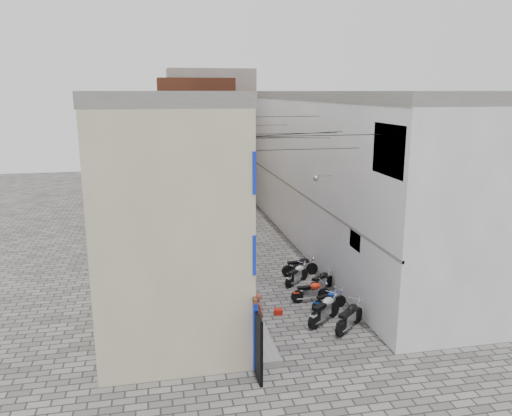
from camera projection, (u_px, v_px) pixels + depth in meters
ground at (328, 362)px, 16.96m from camera, size 90.00×90.00×0.00m
plinth at (219, 248)px, 28.93m from camera, size 0.90×26.00×0.25m
building_left at (164, 175)px, 27.31m from camera, size 5.10×27.00×9.00m
building_right at (336, 169)px, 29.30m from camera, size 5.94×26.00×9.00m
building_far_brick_left at (195, 140)px, 42.13m from camera, size 6.00×6.00×10.00m
building_far_brick_right at (249, 147)px, 45.24m from camera, size 5.00×6.00×8.00m
building_far_concrete at (211, 128)px, 48.13m from camera, size 8.00×5.00×11.00m
far_shopfront at (224, 189)px, 40.72m from camera, size 2.00×0.30×2.40m
overhead_wires at (276, 133)px, 22.62m from camera, size 5.80×13.02×1.32m
motorcycle_a at (350, 315)px, 19.17m from camera, size 1.96×1.83×1.18m
motorcycle_b at (324, 308)px, 19.75m from camera, size 2.05×1.80×1.21m
motorcycle_c at (329, 299)px, 20.93m from camera, size 1.76×0.97×0.97m
motorcycle_d at (311, 290)px, 21.73m from camera, size 1.81×0.61×1.04m
motorcycle_e at (321, 280)px, 23.00m from camera, size 1.74×1.43×1.01m
motorcycle_f at (297, 273)px, 23.78m from camera, size 1.72×1.57×1.03m
motorcycle_g at (300, 265)px, 24.81m from camera, size 1.92×0.71×1.09m
person_a at (259, 313)px, 18.38m from camera, size 0.47×0.62×1.56m
person_b at (248, 314)px, 18.36m from camera, size 0.87×0.90×1.46m
water_jug_near at (257, 307)px, 20.72m from camera, size 0.36×0.36×0.53m
water_jug_far at (255, 302)px, 21.20m from camera, size 0.40×0.40×0.51m
red_crate at (278, 312)px, 20.59m from camera, size 0.40×0.33×0.22m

